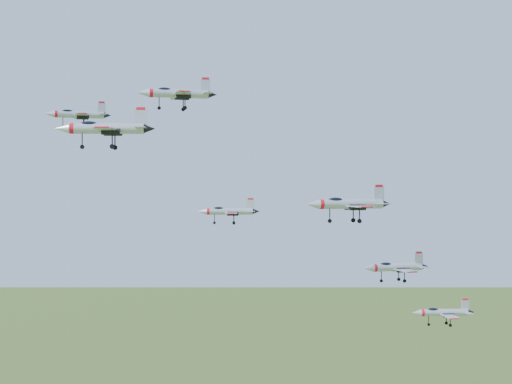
{
  "coord_description": "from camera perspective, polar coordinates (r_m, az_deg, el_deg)",
  "views": [
    {
      "loc": [
        12.35,
        -114.69,
        142.8
      ],
      "look_at": [
        9.66,
        -0.96,
        141.79
      ],
      "focal_mm": 50.0,
      "sensor_mm": 36.0,
      "label": 1
    }
  ],
  "objects": [
    {
      "name": "jet_left_low",
      "position": [
        125.62,
        -2.26,
        -1.55
      ],
      "size": [
        11.01,
        9.11,
        2.94
      ],
      "rotation": [
        0.0,
        0.0,
        0.07
      ],
      "color": "#B6BDC4"
    },
    {
      "name": "jet_right_high",
      "position": [
        98.33,
        -12.07,
        5.01
      ],
      "size": [
        13.53,
        11.19,
        3.61
      ],
      "rotation": [
        0.0,
        0.0,
        0.07
      ],
      "color": "#B6BDC4"
    },
    {
      "name": "jet_lead",
      "position": [
        131.34,
        -14.1,
        6.04
      ],
      "size": [
        11.35,
        9.69,
        3.11
      ],
      "rotation": [
        0.0,
        0.0,
        0.32
      ],
      "color": "#B6BDC4"
    },
    {
      "name": "jet_extra",
      "position": [
        130.11,
        14.68,
        -9.29
      ],
      "size": [
        11.28,
        9.37,
        3.01
      ],
      "rotation": [
        0.0,
        0.0,
        0.1
      ],
      "color": "#B6BDC4"
    },
    {
      "name": "jet_right_low",
      "position": [
        102.42,
        7.39,
        -0.94
      ],
      "size": [
        12.79,
        10.86,
        3.47
      ],
      "rotation": [
        0.0,
        0.0,
        0.27
      ],
      "color": "#B6BDC4"
    },
    {
      "name": "jet_left_high",
      "position": [
        113.77,
        -6.38,
        7.84
      ],
      "size": [
        12.51,
        10.59,
        3.38
      ],
      "rotation": [
        0.0,
        0.0,
        0.25
      ],
      "color": "#B6BDC4"
    },
    {
      "name": "jet_trail",
      "position": [
        112.95,
        11.1,
        -5.92
      ],
      "size": [
        10.84,
        9.22,
        2.95
      ],
      "rotation": [
        0.0,
        0.0,
        0.29
      ],
      "color": "#B6BDC4"
    }
  ]
}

